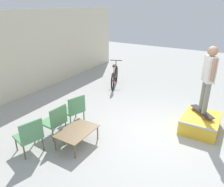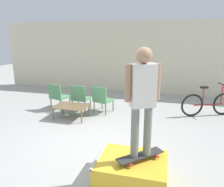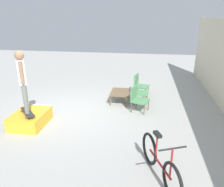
% 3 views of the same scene
% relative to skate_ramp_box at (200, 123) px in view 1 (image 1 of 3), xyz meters
% --- Properties ---
extents(ground_plane, '(24.00, 24.00, 0.00)m').
position_rel_skate_ramp_box_xyz_m(ground_plane, '(-1.03, 0.90, -0.20)').
color(ground_plane, '#A8A8A3').
extents(house_wall_back, '(12.00, 0.06, 3.00)m').
position_rel_skate_ramp_box_xyz_m(house_wall_back, '(-1.03, 6.01, 1.30)').
color(house_wall_back, beige).
rests_on(house_wall_back, ground_plane).
extents(skate_ramp_box, '(1.18, 0.92, 0.42)m').
position_rel_skate_ramp_box_xyz_m(skate_ramp_box, '(0.00, 0.00, 0.00)').
color(skate_ramp_box, gold).
rests_on(skate_ramp_box, ground_plane).
extents(skateboard_on_ramp, '(0.75, 0.72, 0.07)m').
position_rel_skate_ramp_box_xyz_m(skateboard_on_ramp, '(0.13, 0.02, 0.28)').
color(skateboard_on_ramp, '#2D2D2D').
rests_on(skateboard_on_ramp, skate_ramp_box).
extents(person_skater, '(0.51, 0.36, 1.75)m').
position_rel_skate_ramp_box_xyz_m(person_skater, '(0.13, 0.02, 1.33)').
color(person_skater, gray).
rests_on(person_skater, skateboard_on_ramp).
extents(coffee_table, '(0.98, 0.69, 0.39)m').
position_rel_skate_ramp_box_xyz_m(coffee_table, '(-2.24, 2.42, 0.15)').
color(coffee_table, brown).
rests_on(coffee_table, ground_plane).
extents(patio_chair_left, '(0.63, 0.63, 0.87)m').
position_rel_skate_ramp_box_xyz_m(patio_chair_left, '(-3.03, 3.11, 0.28)').
color(patio_chair_left, brown).
rests_on(patio_chair_left, ground_plane).
extents(patio_chair_center, '(0.55, 0.55, 0.87)m').
position_rel_skate_ramp_box_xyz_m(patio_chair_center, '(-2.24, 3.11, 0.28)').
color(patio_chair_center, brown).
rests_on(patio_chair_center, ground_plane).
extents(patio_chair_right, '(0.65, 0.65, 0.87)m').
position_rel_skate_ramp_box_xyz_m(patio_chair_right, '(-1.50, 3.11, 0.28)').
color(patio_chair_right, brown).
rests_on(patio_chair_right, ground_plane).
extents(bicycle, '(1.63, 0.77, 0.99)m').
position_rel_skate_ramp_box_xyz_m(bicycle, '(1.72, 3.70, 0.18)').
color(bicycle, black).
rests_on(bicycle, ground_plane).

